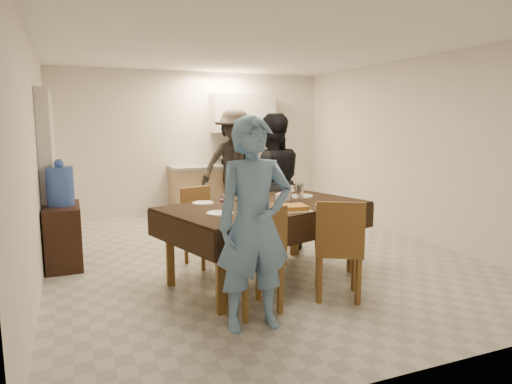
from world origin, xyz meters
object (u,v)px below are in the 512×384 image
Objects in this scene: savoury_tart at (289,208)px; person_near at (254,224)px; water_jug at (60,186)px; person_far at (272,182)px; dining_table at (265,208)px; person_kitchen at (235,164)px; water_pitcher at (296,194)px; console at (63,236)px; wine_bottle at (259,189)px; microwave at (238,156)px.

person_near is (-0.65, -0.67, 0.03)m from savoury_tart.
water_jug is 2.60m from person_far.
dining_table is 1.19m from person_near.
person_kitchen is (0.67, 3.48, 0.10)m from savoury_tart.
person_near is at bearing -131.99° from water_pitcher.
water_jug is (0.00, -0.00, 0.60)m from console.
person_near reaches higher than savoury_tart.
water_jug is 1.42× the size of wine_bottle.
water_jug reaches higher than console.
water_pitcher is at bearing 52.85° from savoury_tart.
person_near is at bearing 71.49° from microwave.
wine_bottle is 0.17× the size of person_kitchen.
person_near reaches higher than water_jug.
microwave reaches higher than water_jug.
person_kitchen is at bearing 74.95° from wine_bottle.
dining_table is 0.40m from savoury_tart.
microwave is 0.33× the size of person_near.
microwave is (3.02, 2.23, 0.11)m from water_jug.
person_near reaches higher than microwave.
savoury_tart is (0.10, -0.38, 0.06)m from dining_table.
person_far is (0.60, 1.00, -0.08)m from wine_bottle.
person_far is (0.55, 1.05, 0.12)m from dining_table.
person_near is 4.36m from person_kitchen.
console is at bearing 7.22° from person_far.
microwave is at bearing 74.47° from person_near.
person_near is (-0.55, -1.05, 0.09)m from dining_table.
wine_bottle is 0.18× the size of person_near.
person_kitchen is at bearing -82.93° from person_far.
person_kitchen reaches higher than savoury_tart.
dining_table is 5.21× the size of water_jug.
water_jug is 0.79× the size of microwave.
person_far is 2.07m from person_kitchen.
savoury_tart reaches higher than console.
water_pitcher is 0.12× the size of person_near.
water_jug reaches higher than dining_table.
water_jug is 2.80m from person_near.
water_jug is at bearing 36.46° from microwave.
microwave is (3.02, 2.23, 0.70)m from console.
dining_table is 1.25× the size of person_kitchen.
water_jug is at bearing 150.08° from water_pitcher.
person_far is at bearing -96.14° from person_kitchen.
person_near reaches higher than wine_bottle.
microwave reaches higher than console.
dining_table is 1.32× the size of person_far.
water_jug is at bearing 141.41° from savoury_tart.
microwave is at bearing 79.91° from water_pitcher.
person_far reaches higher than wine_bottle.
microwave is at bearing 36.46° from console.
wine_bottle is 1.17m from person_far.
water_pitcher is 3.66m from microwave.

